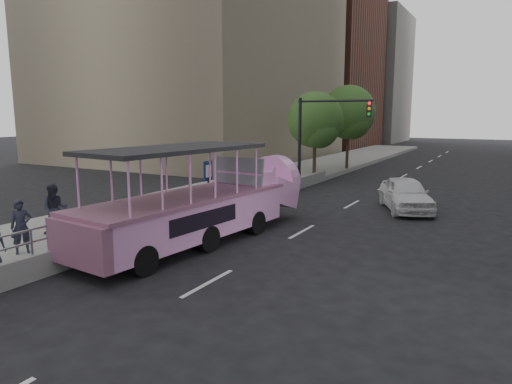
{
  "coord_description": "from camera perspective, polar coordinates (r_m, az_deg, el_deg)",
  "views": [
    {
      "loc": [
        7.51,
        -11.1,
        4.25
      ],
      "look_at": [
        -0.2,
        2.66,
        1.59
      ],
      "focal_mm": 32.0,
      "sensor_mm": 36.0,
      "label": 1
    }
  ],
  "objects": [
    {
      "name": "midrise_stone_b",
      "position": [
        78.9,
        12.19,
        13.56
      ],
      "size": [
        16.0,
        14.0,
        20.0
      ],
      "primitive_type": "cube",
      "color": "slate",
      "rests_on": "ground"
    },
    {
      "name": "street_tree_far",
      "position": [
        34.69,
        11.6,
        9.49
      ],
      "size": [
        3.97,
        3.97,
        6.45
      ],
      "color": "#362618",
      "rests_on": "ground"
    },
    {
      "name": "kerb_wall",
      "position": [
        17.29,
        -9.59,
        -3.15
      ],
      "size": [
        0.24,
        30.0,
        0.36
      ],
      "primitive_type": "cube",
      "color": "gray",
      "rests_on": "sidewalk"
    },
    {
      "name": "midrise_brick",
      "position": [
        64.96,
        6.13,
        17.28
      ],
      "size": [
        18.0,
        16.0,
        26.0
      ],
      "primitive_type": "cube",
      "color": "brown",
      "rests_on": "ground"
    },
    {
      "name": "pedestrian_near",
      "position": [
        14.78,
        -27.29,
        -3.86
      ],
      "size": [
        0.6,
        0.69,
        1.58
      ],
      "primitive_type": "imported",
      "rotation": [
        0.0,
        0.0,
        1.09
      ],
      "color": "#242735",
      "rests_on": "sidewalk"
    },
    {
      "name": "guardrail",
      "position": [
        17.16,
        -9.65,
        -0.99
      ],
      "size": [
        0.07,
        22.0,
        0.71
      ],
      "color": "#B4B5B9",
      "rests_on": "kerb_wall"
    },
    {
      "name": "duck_boat",
      "position": [
        15.77,
        -6.32,
        -1.58
      ],
      "size": [
        3.27,
        10.03,
        3.27
      ],
      "color": "black",
      "rests_on": "ground"
    },
    {
      "name": "street_tree_near",
      "position": [
        29.11,
        7.53,
        8.65
      ],
      "size": [
        3.52,
        3.52,
        5.72
      ],
      "color": "#362618",
      "rests_on": "ground"
    },
    {
      "name": "parking_sign",
      "position": [
        18.39,
        -5.99,
        1.13
      ],
      "size": [
        0.08,
        0.55,
        2.45
      ],
      "color": "black",
      "rests_on": "ground"
    },
    {
      "name": "ground",
      "position": [
        14.06,
        -4.66,
        -8.05
      ],
      "size": [
        160.0,
        160.0,
        0.0
      ],
      "primitive_type": "plane",
      "color": "black"
    },
    {
      "name": "sidewalk",
      "position": [
        25.26,
        -2.86,
        0.23
      ],
      "size": [
        5.5,
        80.0,
        0.3
      ],
      "primitive_type": "cube",
      "color": "#A0A19B",
      "rests_on": "ground"
    },
    {
      "name": "car",
      "position": [
        21.58,
        18.19,
        -0.23
      ],
      "size": [
        3.46,
        4.75,
        1.5
      ],
      "primitive_type": "imported",
      "rotation": [
        0.0,
        0.0,
        0.43
      ],
      "color": "white",
      "rests_on": "ground"
    },
    {
      "name": "pedestrian_mid",
      "position": [
        16.7,
        -23.83,
        -1.97
      ],
      "size": [
        1.03,
        1.03,
        1.69
      ],
      "primitive_type": "imported",
      "rotation": [
        0.0,
        0.0,
        0.79
      ],
      "color": "#242735",
      "rests_on": "sidewalk"
    },
    {
      "name": "traffic_signal",
      "position": [
        25.35,
        7.99,
        7.79
      ],
      "size": [
        4.2,
        0.32,
        5.2
      ],
      "color": "black",
      "rests_on": "ground"
    }
  ]
}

